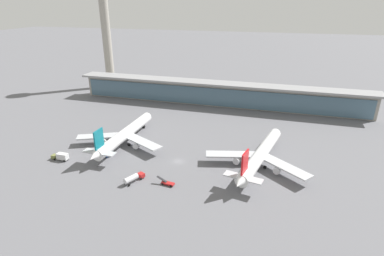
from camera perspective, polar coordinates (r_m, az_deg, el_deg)
ground_plane at (r=129.27m, az=-2.61°, el=-6.17°), size 1200.00×1200.00×0.00m
airliner_left_stand at (r=145.99m, az=-12.37°, el=-1.18°), size 42.85×55.61×14.83m
airliner_centre_stand at (r=126.95m, az=12.46°, el=-4.90°), size 41.97×55.33×14.83m
service_truck_near_nose_blue at (r=138.38m, az=-15.65°, el=-4.64°), size 6.13×5.33×2.70m
service_truck_under_wing_red at (r=116.64m, az=-10.79°, el=-9.03°), size 5.57×8.77×2.95m
service_truck_mid_apron_olive at (r=140.57m, az=-23.06°, el=-4.84°), size 7.30×2.40×3.10m
service_truck_by_tail_red at (r=113.75m, az=-4.57°, el=-10.08°), size 6.92×2.47×2.70m
terminal_building at (r=197.12m, az=4.76°, el=6.43°), size 185.50×12.80×15.20m
control_tower at (r=244.81m, az=-15.65°, el=17.33°), size 12.00×12.00×80.13m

